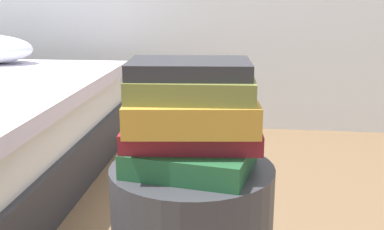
% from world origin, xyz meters
% --- Properties ---
extents(book_forest, '(0.28, 0.25, 0.05)m').
position_xyz_m(book_forest, '(0.00, -0.01, 0.50)').
color(book_forest, '#1E512D').
rests_on(book_forest, side_table).
extents(book_maroon, '(0.30, 0.18, 0.04)m').
position_xyz_m(book_maroon, '(0.00, -0.01, 0.54)').
color(book_maroon, maroon).
rests_on(book_maroon, book_forest).
extents(book_ochre, '(0.29, 0.23, 0.06)m').
position_xyz_m(book_ochre, '(-0.00, -0.01, 0.60)').
color(book_ochre, '#B7842D').
rests_on(book_ochre, book_maroon).
extents(book_olive, '(0.26, 0.20, 0.04)m').
position_xyz_m(book_olive, '(-0.00, 0.00, 0.65)').
color(book_olive, olive).
rests_on(book_olive, book_ochre).
extents(book_charcoal, '(0.26, 0.19, 0.03)m').
position_xyz_m(book_charcoal, '(-0.01, -0.00, 0.69)').
color(book_charcoal, '#28282D').
rests_on(book_charcoal, book_olive).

